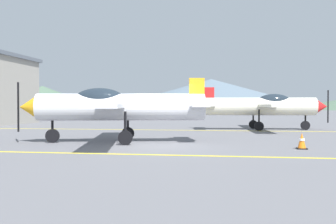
# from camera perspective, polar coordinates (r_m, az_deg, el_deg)

# --- Properties ---
(ground_plane) EXTENTS (400.00, 400.00, 0.00)m
(ground_plane) POSITION_cam_1_polar(r_m,az_deg,el_deg) (15.21, -0.97, -4.93)
(ground_plane) COLOR slate
(apron_line_near) EXTENTS (80.00, 0.16, 0.01)m
(apron_line_near) POSITION_cam_1_polar(r_m,az_deg,el_deg) (11.94, -3.67, -6.56)
(apron_line_near) COLOR yellow
(apron_line_near) RESTS_ON ground_plane
(apron_line_far) EXTENTS (80.00, 0.16, 0.01)m
(apron_line_far) POSITION_cam_1_polar(r_m,az_deg,el_deg) (23.50, 2.46, -2.82)
(apron_line_far) COLOR yellow
(apron_line_far) RESTS_ON ground_plane
(airplane_near) EXTENTS (8.07, 9.20, 2.76)m
(airplane_near) POSITION_cam_1_polar(r_m,az_deg,el_deg) (15.95, -8.24, 0.92)
(airplane_near) COLOR silver
(airplane_near) RESTS_ON ground_plane
(airplane_mid) EXTENTS (8.02, 9.22, 2.76)m
(airplane_mid) POSITION_cam_1_polar(r_m,az_deg,el_deg) (24.70, 14.57, 0.93)
(airplane_mid) COLOR silver
(airplane_mid) RESTS_ON ground_plane
(traffic_cone_front) EXTENTS (0.36, 0.36, 0.59)m
(traffic_cone_front) POSITION_cam_1_polar(r_m,az_deg,el_deg) (14.25, 19.90, -4.24)
(traffic_cone_front) COLOR black
(traffic_cone_front) RESTS_ON ground_plane
(hill_left) EXTENTS (54.11, 54.11, 10.31)m
(hill_left) POSITION_cam_1_polar(r_m,az_deg,el_deg) (174.99, -18.75, 2.15)
(hill_left) COLOR #4C6651
(hill_left) RESTS_ON ground_plane
(hill_centerleft) EXTENTS (89.18, 89.18, 12.68)m
(hill_centerleft) POSITION_cam_1_polar(r_m,az_deg,el_deg) (157.19, 6.64, 2.76)
(hill_centerleft) COLOR slate
(hill_centerleft) RESTS_ON ground_plane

